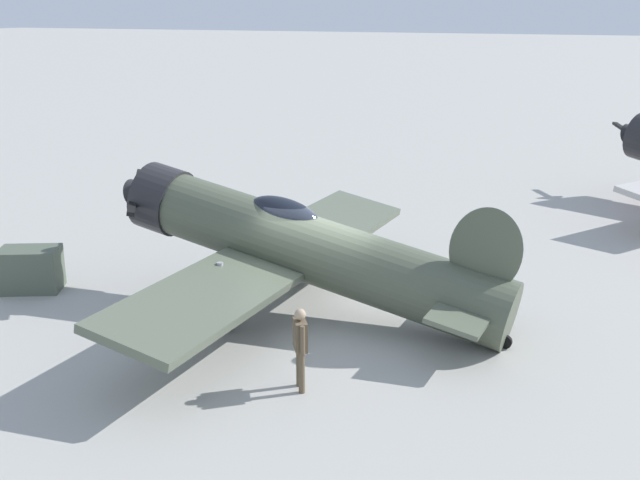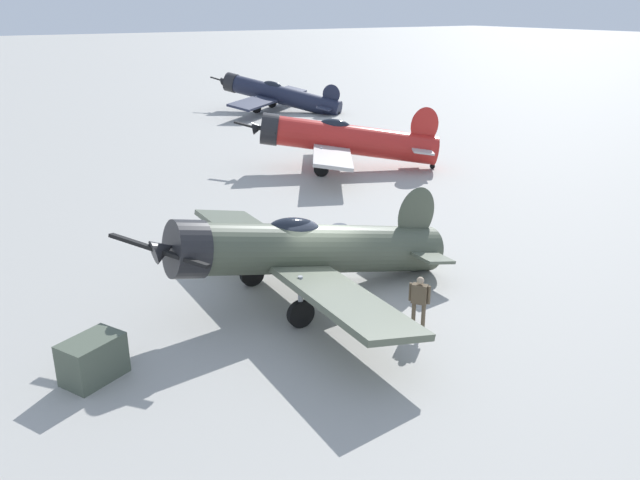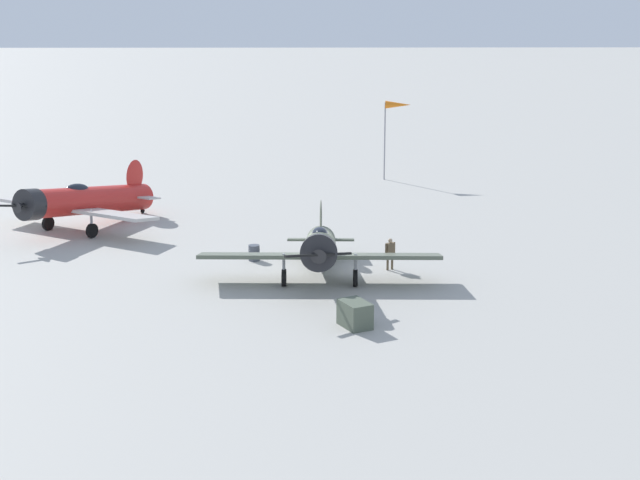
# 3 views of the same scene
# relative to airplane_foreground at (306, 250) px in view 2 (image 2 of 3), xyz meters

# --- Properties ---
(ground_plane) EXTENTS (400.00, 400.00, 0.00)m
(ground_plane) POSITION_rel_airplane_foreground_xyz_m (0.01, 0.51, -1.57)
(ground_plane) COLOR #A8A59E
(airplane_foreground) EXTENTS (11.31, 10.54, 3.22)m
(airplane_foreground) POSITION_rel_airplane_foreground_xyz_m (0.00, 0.00, 0.00)
(airplane_foreground) COLOR #4C5442
(airplane_foreground) RESTS_ON ground_plane
(airplane_mid_apron) EXTENTS (10.04, 9.73, 3.49)m
(airplane_mid_apron) POSITION_rel_airplane_foreground_xyz_m (-13.36, 10.15, 0.09)
(airplane_mid_apron) COLOR red
(airplane_mid_apron) RESTS_ON ground_plane
(airplane_far_line) EXTENTS (10.35, 11.09, 3.46)m
(airplane_far_line) POSITION_rel_airplane_foreground_xyz_m (-33.51, 16.82, -0.21)
(airplane_far_line) COLOR #1E2338
(airplane_far_line) RESTS_ON ground_plane
(ground_crew_mechanic) EXTENTS (0.52, 0.42, 1.58)m
(ground_crew_mechanic) POSITION_rel_airplane_foreground_xyz_m (3.45, 1.62, -0.61)
(ground_crew_mechanic) COLOR brown
(ground_crew_mechanic) RESTS_ON ground_plane
(equipment_crate) EXTENTS (1.49, 1.71, 1.07)m
(equipment_crate) POSITION_rel_airplane_foreground_xyz_m (1.34, -6.74, -1.03)
(equipment_crate) COLOR #4C5647
(equipment_crate) RESTS_ON ground_plane
(fuel_drum) EXTENTS (0.61, 0.61, 0.80)m
(fuel_drum) POSITION_rel_airplane_foreground_xyz_m (-3.29, 3.39, -1.17)
(fuel_drum) COLOR #474C56
(fuel_drum) RESTS_ON ground_plane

